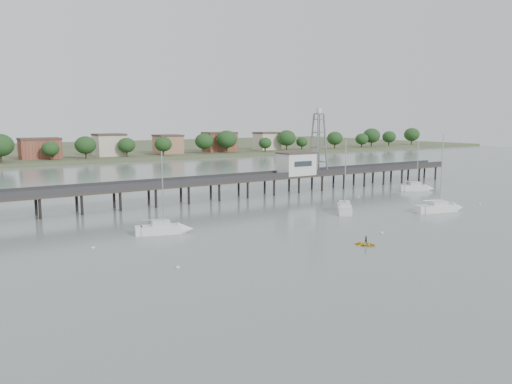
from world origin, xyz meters
TOP-DOWN VIEW (x-y plane):
  - ground_plane at (0.00, 0.00)m, footprint 500.00×500.00m
  - pier at (0.00, 60.00)m, footprint 150.00×5.00m
  - pier_building at (25.00, 60.00)m, footprint 8.40×5.40m
  - lattice_tower at (31.50, 60.00)m, footprint 3.20×3.20m
  - sailboat_d at (33.07, 25.35)m, footprint 9.65×4.95m
  - sailboat_c at (17.58, 35.65)m, footprint 7.37×8.05m
  - sailboat_b at (-17.05, 36.18)m, footprint 8.14×4.36m
  - sailboat_e at (51.23, 45.83)m, footprint 7.57×5.72m
  - yellow_dinghy at (2.42, 15.00)m, footprint 1.91×1.43m
  - dinghy_occupant at (2.42, 15.00)m, footprint 0.65×1.13m
  - mooring_buoys at (6.83, 28.82)m, footprint 74.69×28.20m
  - far_shore at (0.36, 239.58)m, footprint 500.00×170.00m

SIDE VIEW (x-z plane):
  - ground_plane at x=0.00m, z-range 0.00..0.00m
  - yellow_dinghy at x=2.42m, z-range -1.33..1.33m
  - dinghy_occupant at x=2.42m, z-range -0.13..0.13m
  - mooring_buoys at x=6.83m, z-range -0.12..0.28m
  - sailboat_d at x=33.07m, z-range -6.97..8.24m
  - sailboat_c at x=17.58m, z-range -6.35..7.62m
  - sailboat_b at x=-17.05m, z-range -5.83..7.12m
  - sailboat_e at x=51.23m, z-range -5.59..6.88m
  - far_shore at x=0.36m, z-range -4.25..6.15m
  - pier at x=0.00m, z-range 1.04..6.54m
  - pier_building at x=25.00m, z-range 4.02..9.32m
  - lattice_tower at x=31.50m, z-range 3.35..18.85m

